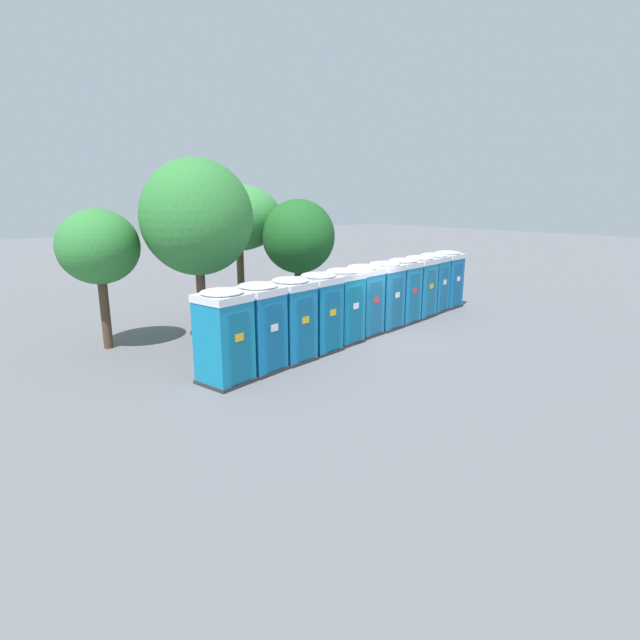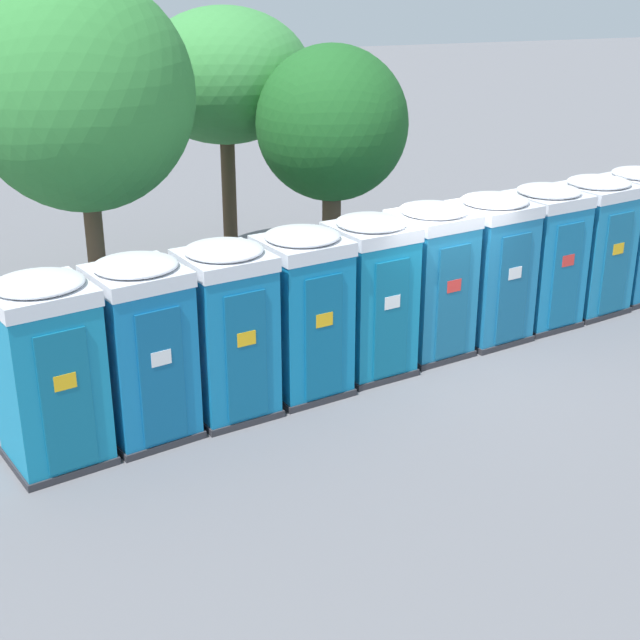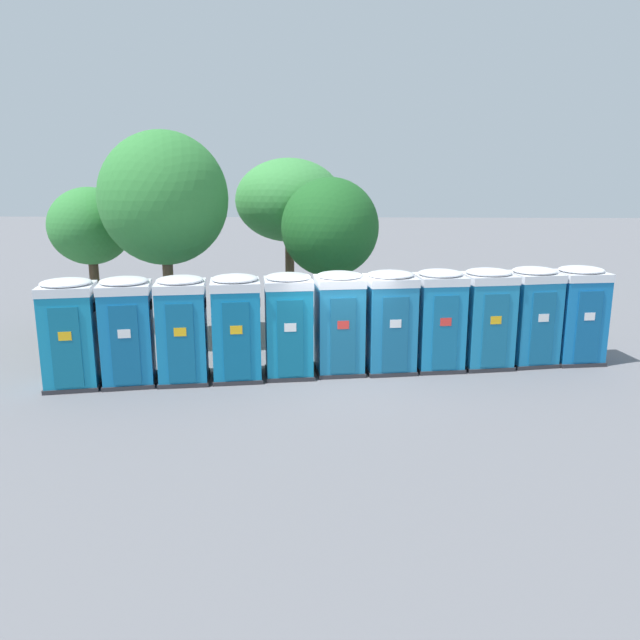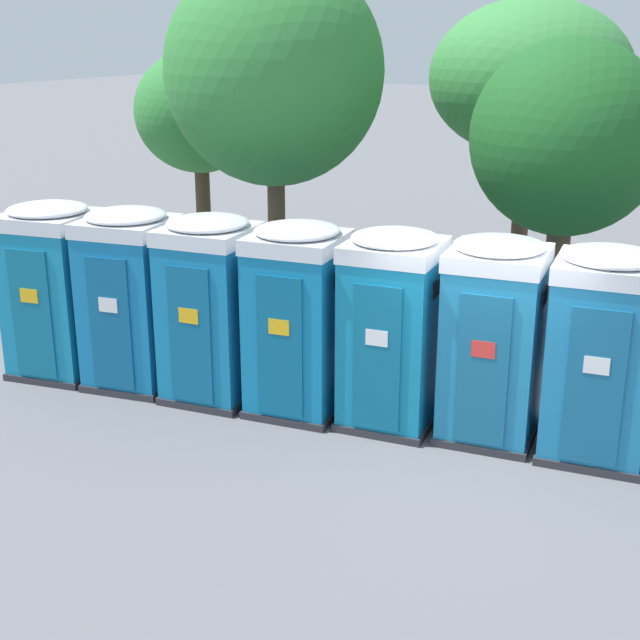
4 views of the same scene
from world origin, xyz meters
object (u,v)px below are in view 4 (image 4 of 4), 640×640
at_px(portapotty_3, 298,318).
at_px(street_tree_3, 567,140).
at_px(portapotty_5, 493,339).
at_px(street_tree_2, 274,72).
at_px(portapotty_4, 392,328).
at_px(portapotty_1, 131,298).
at_px(portapotty_6, 601,354).
at_px(street_tree_0, 199,113).
at_px(portapotty_0, 55,289).
at_px(street_tree_1, 530,79).
at_px(portapotty_2, 211,308).

height_order(portapotty_3, street_tree_3, street_tree_3).
bearing_deg(portapotty_5, street_tree_2, 152.42).
relative_size(street_tree_2, street_tree_3, 1.27).
bearing_deg(portapotty_4, portapotty_3, -166.92).
bearing_deg(portapotty_1, portapotty_6, 11.07).
bearing_deg(portapotty_6, street_tree_0, 156.97).
bearing_deg(portapotty_0, street_tree_1, 57.17).
bearing_deg(portapotty_4, street_tree_1, 94.47).
bearing_deg(street_tree_3, portapotty_6, -64.25).
xyz_separation_m(portapotty_6, street_tree_1, (-2.95, 5.48, 2.73)).
xyz_separation_m(portapotty_2, portapotty_3, (1.24, 0.24, -0.00)).
bearing_deg(portapotty_5, street_tree_3, 95.17).
distance_m(portapotty_6, street_tree_0, 9.90).
distance_m(portapotty_0, portapotty_3, 3.79).
height_order(street_tree_1, street_tree_3, street_tree_1).
bearing_deg(portapotty_5, portapotty_3, -166.69).
height_order(street_tree_2, street_tree_3, street_tree_2).
bearing_deg(portapotty_0, portapotty_3, 10.88).
bearing_deg(street_tree_1, street_tree_0, -164.22).
distance_m(portapotty_0, portapotty_4, 5.06).
distance_m(portapotty_0, portapotty_6, 7.58).
xyz_separation_m(portapotty_6, street_tree_3, (-1.56, 3.24, 2.02)).
distance_m(portapotty_2, portapotty_6, 5.06).
relative_size(portapotty_1, street_tree_0, 0.57).
bearing_deg(portapotty_4, street_tree_0, 146.47).
xyz_separation_m(portapotty_1, street_tree_0, (-2.72, 5.01, 1.99)).
bearing_deg(street_tree_3, portapotty_0, -141.26).
distance_m(portapotty_0, street_tree_3, 7.80).
height_order(portapotty_0, portapotty_2, same).
relative_size(portapotty_1, portapotty_2, 1.00).
xyz_separation_m(portapotty_5, portapotty_6, (1.25, 0.18, -0.00)).
bearing_deg(portapotty_1, portapotty_4, 11.26).
height_order(portapotty_5, portapotty_6, same).
bearing_deg(portapotty_6, portapotty_5, -171.97).
height_order(portapotty_2, street_tree_1, street_tree_1).
bearing_deg(portapotty_4, portapotty_1, -168.74).
relative_size(portapotty_3, portapotty_4, 1.00).
distance_m(portapotty_1, street_tree_0, 6.04).
distance_m(portapotty_1, portapotty_4, 3.79).
xyz_separation_m(portapotty_3, street_tree_2, (-2.48, 3.17, 2.89)).
bearing_deg(portapotty_2, portapotty_4, 12.08).
distance_m(street_tree_0, street_tree_2, 3.19).
distance_m(portapotty_5, street_tree_2, 6.29).
height_order(portapotty_2, street_tree_0, street_tree_0).
relative_size(portapotty_3, street_tree_2, 0.42).
bearing_deg(street_tree_1, portapotty_6, -61.73).
height_order(portapotty_6, street_tree_0, street_tree_0).
xyz_separation_m(portapotty_4, portapotty_5, (1.23, 0.30, -0.00)).
height_order(portapotty_3, street_tree_1, street_tree_1).
height_order(portapotty_1, portapotty_3, same).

